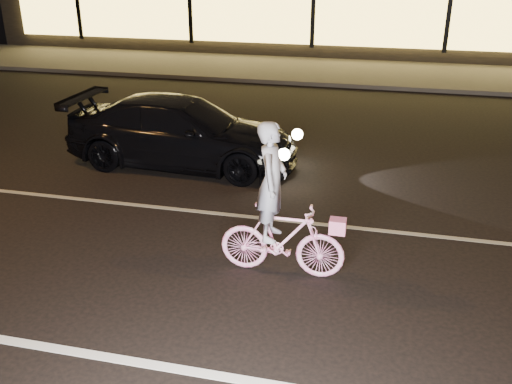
# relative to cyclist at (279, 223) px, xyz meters

# --- Properties ---
(ground) EXTENTS (90.00, 90.00, 0.00)m
(ground) POSITION_rel_cyclist_xyz_m (-1.66, -0.52, -0.71)
(ground) COLOR black
(ground) RESTS_ON ground
(lane_stripe_near) EXTENTS (60.00, 0.12, 0.01)m
(lane_stripe_near) POSITION_rel_cyclist_xyz_m (-1.66, -2.02, -0.71)
(lane_stripe_near) COLOR silver
(lane_stripe_near) RESTS_ON ground
(lane_stripe_far) EXTENTS (60.00, 0.10, 0.01)m
(lane_stripe_far) POSITION_rel_cyclist_xyz_m (-1.66, 1.48, -0.71)
(lane_stripe_far) COLOR gray
(lane_stripe_far) RESTS_ON ground
(sidewalk) EXTENTS (30.00, 4.00, 0.12)m
(sidewalk) POSITION_rel_cyclist_xyz_m (-1.66, 12.48, -0.65)
(sidewalk) COLOR #383533
(sidewalk) RESTS_ON ground
(cyclist) EXTENTS (1.59, 0.55, 2.00)m
(cyclist) POSITION_rel_cyclist_xyz_m (0.00, 0.00, 0.00)
(cyclist) COLOR #FF339B
(cyclist) RESTS_ON ground
(sedan) EXTENTS (4.42, 1.91, 1.27)m
(sedan) POSITION_rel_cyclist_xyz_m (-2.54, 3.45, -0.08)
(sedan) COLOR black
(sedan) RESTS_ON ground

